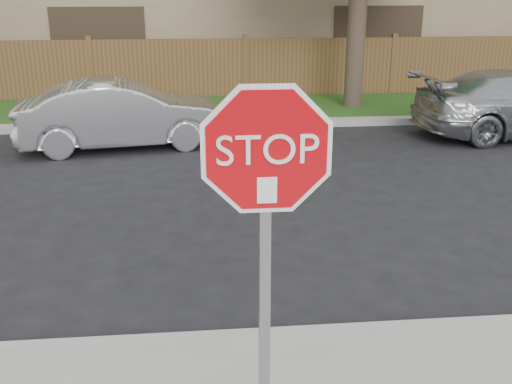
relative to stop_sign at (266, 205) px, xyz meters
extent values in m
plane|color=black|center=(0.91, 1.48, -1.83)|extent=(90.00, 90.00, 0.00)
cube|color=gray|center=(0.91, 9.63, -1.75)|extent=(70.00, 0.30, 0.15)
cube|color=#1E4714|center=(0.91, 11.28, -1.77)|extent=(70.00, 3.00, 0.12)
cube|color=#56361E|center=(0.91, 12.88, -1.03)|extent=(70.00, 0.12, 1.60)
cylinder|color=#382B21|center=(3.41, 11.18, 0.13)|extent=(0.44, 0.44, 3.92)
cube|color=gray|center=(0.00, 0.05, -0.58)|extent=(0.06, 0.06, 2.30)
cylinder|color=white|center=(0.00, -0.02, 0.32)|extent=(1.01, 0.02, 1.01)
cylinder|color=#B7070D|center=(0.00, -0.03, 0.32)|extent=(0.93, 0.02, 0.93)
cube|color=white|center=(0.00, -0.05, 0.10)|extent=(0.11, 0.00, 0.15)
imported|color=silver|center=(-1.80, 8.20, -1.20)|extent=(4.01, 1.93, 1.27)
camera|label=1|loc=(-0.36, -3.11, 1.18)|focal=42.00mm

